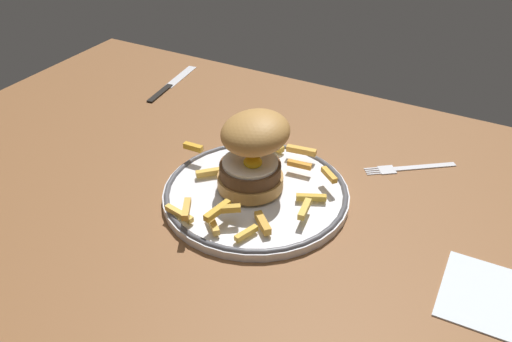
{
  "coord_description": "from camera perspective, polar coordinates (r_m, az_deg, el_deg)",
  "views": [
    {
      "loc": [
        25.91,
        -48.28,
        45.88
      ],
      "look_at": [
        -3.0,
        4.82,
        4.6
      ],
      "focal_mm": 37.42,
      "sensor_mm": 36.0,
      "label": 1
    }
  ],
  "objects": [
    {
      "name": "fork",
      "position": [
        0.85,
        15.93,
        0.35
      ],
      "size": [
        12.36,
        9.73,
        0.36
      ],
      "color": "silver",
      "rests_on": "ground_plane"
    },
    {
      "name": "burger",
      "position": [
        0.73,
        -0.31,
        2.18
      ],
      "size": [
        13.74,
        13.77,
        11.31
      ],
      "color": "#B6803E",
      "rests_on": "dinner_plate"
    },
    {
      "name": "napkin",
      "position": [
        0.67,
        23.81,
        -12.18
      ],
      "size": [
        11.15,
        11.62,
        0.4
      ],
      "primitive_type": "cube",
      "rotation": [
        0.0,
        0.0,
        0.03
      ],
      "color": "silver",
      "rests_on": "ground_plane"
    },
    {
      "name": "fries_pile",
      "position": [
        0.73,
        -0.39,
        -1.64
      ],
      "size": [
        23.71,
        24.01,
        2.71
      ],
      "color": "gold",
      "rests_on": "dinner_plate"
    },
    {
      "name": "ground_plane",
      "position": [
        0.73,
        0.26,
        -6.82
      ],
      "size": [
        127.55,
        87.65,
        4.0
      ],
      "primitive_type": "cube",
      "color": "brown"
    },
    {
      "name": "knife",
      "position": [
        1.09,
        -9.31,
        9.01
      ],
      "size": [
        3.78,
        18.04,
        0.7
      ],
      "color": "black",
      "rests_on": "ground_plane"
    },
    {
      "name": "dinner_plate",
      "position": [
        0.75,
        0.0,
        -2.36
      ],
      "size": [
        26.28,
        26.28,
        1.6
      ],
      "color": "silver",
      "rests_on": "ground_plane"
    }
  ]
}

